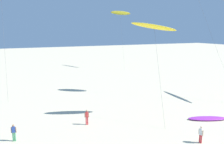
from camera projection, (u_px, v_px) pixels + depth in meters
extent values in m
ellipsoid|color=yellow|center=(120.00, 13.00, 64.91)|extent=(3.76, 7.46, 2.16)
ellipsoid|color=orange|center=(120.00, 13.00, 64.91)|extent=(2.95, 7.40, 1.43)
cylinder|color=#4C4C51|center=(122.00, 41.00, 63.52)|extent=(1.43, 5.58, 15.42)
cylinder|color=#4C4C51|center=(212.00, 36.00, 34.77)|extent=(3.50, 7.86, 19.62)
ellipsoid|color=yellow|center=(154.00, 27.00, 26.97)|extent=(5.61, 3.06, 1.50)
ellipsoid|color=blue|center=(154.00, 27.00, 26.96)|extent=(5.45, 2.23, 1.20)
cylinder|color=#4C4C51|center=(159.00, 76.00, 26.01)|extent=(0.94, 3.94, 10.93)
cylinder|color=#4C4C51|center=(4.00, 33.00, 35.41)|extent=(0.36, 7.13, 20.46)
ellipsoid|color=purple|center=(207.00, 118.00, 27.68)|extent=(4.82, 3.06, 0.30)
ellipsoid|color=black|center=(207.00, 118.00, 27.67)|extent=(2.38, 1.85, 0.18)
cylinder|color=#338E56|center=(13.00, 137.00, 22.22)|extent=(0.14, 0.14, 0.90)
cylinder|color=#338E56|center=(15.00, 137.00, 22.25)|extent=(0.14, 0.14, 0.90)
cube|color=#2D4CA5|center=(14.00, 130.00, 22.10)|extent=(0.34, 0.27, 0.56)
cylinder|color=#9E7051|center=(11.00, 130.00, 22.08)|extent=(0.09, 0.09, 0.56)
cylinder|color=#9E7051|center=(16.00, 130.00, 22.15)|extent=(0.09, 0.09, 0.56)
sphere|color=#9E7051|center=(13.00, 126.00, 22.03)|extent=(0.21, 0.21, 0.21)
cylinder|color=red|center=(88.00, 121.00, 26.14)|extent=(0.14, 0.14, 0.90)
cylinder|color=red|center=(86.00, 121.00, 26.12)|extent=(0.14, 0.14, 0.90)
cube|color=red|center=(87.00, 115.00, 26.00)|extent=(0.34, 0.27, 0.62)
cylinder|color=tan|center=(89.00, 115.00, 26.04)|extent=(0.09, 0.09, 0.56)
cylinder|color=tan|center=(85.00, 115.00, 25.97)|extent=(0.09, 0.09, 0.56)
sphere|color=tan|center=(87.00, 111.00, 25.92)|extent=(0.21, 0.21, 0.21)
cylinder|color=red|center=(200.00, 138.00, 21.95)|extent=(0.14, 0.14, 0.82)
cylinder|color=red|center=(201.00, 139.00, 21.82)|extent=(0.14, 0.14, 0.82)
cube|color=white|center=(201.00, 132.00, 21.76)|extent=(0.26, 0.33, 0.61)
cylinder|color=beige|center=(199.00, 131.00, 21.93)|extent=(0.09, 0.09, 0.56)
cylinder|color=beige|center=(203.00, 133.00, 21.60)|extent=(0.09, 0.09, 0.56)
sphere|color=beige|center=(201.00, 127.00, 21.68)|extent=(0.21, 0.21, 0.21)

